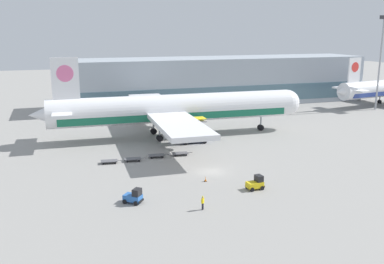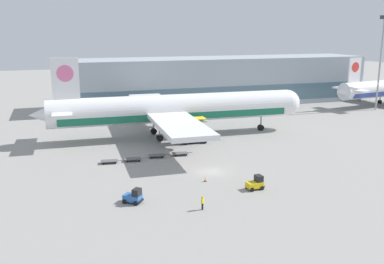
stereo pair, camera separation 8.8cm
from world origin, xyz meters
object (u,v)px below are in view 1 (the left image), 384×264
Objects in this scene: ground_crew_near at (203,202)px; baggage_dolly_third at (157,155)px; airplane_main at (172,109)px; baggage_dolly_trail at (180,153)px; baggage_tug_mid at (256,183)px; baggage_dolly_second at (133,159)px; baggage_tug_foreground at (134,197)px; traffic_cone_near at (206,179)px; scissor_lift_loader at (193,133)px; baggage_dolly_lead at (109,161)px; light_mast at (381,57)px.

baggage_dolly_third is at bearing 53.15° from ground_crew_near.
airplane_main is 15.33m from baggage_dolly_trail.
baggage_tug_mid reaches higher than baggage_dolly_second.
baggage_tug_foreground is 3.80× the size of traffic_cone_near.
ground_crew_near is at bearing -112.03° from traffic_cone_near.
scissor_lift_loader is 12.37m from baggage_dolly_third.
airplane_main is 31.57× the size of ground_crew_near.
baggage_dolly_second is (-11.24, -14.85, -5.45)m from airplane_main.
ground_crew_near is 10.41m from traffic_cone_near.
baggage_tug_mid reaches higher than baggage_dolly_trail.
ground_crew_near is (8.57, -23.18, 0.71)m from baggage_dolly_lead.
airplane_main is 34.10m from baggage_tug_mid.
airplane_main is 15.43× the size of baggage_dolly_second.
traffic_cone_near is at bearing -51.82° from baggage_dolly_second.
baggage_tug_foreground is (-78.21, -45.58, -13.99)m from light_mast.
scissor_lift_loader is 1.41× the size of baggage_dolly_third.
baggage_tug_foreground is 18.30m from baggage_dolly_lead.
light_mast is 9.32× the size of baggage_tug_foreground.
airplane_main is (-63.73, -12.46, -9.03)m from light_mast.
airplane_main reaches higher than baggage_dolly_third.
baggage_tug_foreground is at bearing -116.03° from baggage_dolly_trail.
light_mast is 6.90× the size of baggage_dolly_lead.
ground_crew_near is 2.51× the size of traffic_cone_near.
baggage_dolly_third is 14.92m from traffic_cone_near.
scissor_lift_loader is at bearing 96.81° from baggage_tug_foreground.
airplane_main is at bearing 84.38° from traffic_cone_near.
airplane_main is at bearing 70.37° from baggage_dolly_third.
baggage_dolly_trail is at bearing 96.95° from baggage_tug_foreground.
scissor_lift_loader is 19.93m from baggage_dolly_lead.
traffic_cone_near is at bearing 61.22° from baggage_tug_foreground.
baggage_dolly_lead is 1.00× the size of baggage_dolly_second.
light_mast is 35.39× the size of traffic_cone_near.
baggage_tug_mid is at bearing 37.62° from baggage_tug_foreground.
baggage_tug_mid is at bearing -68.33° from baggage_dolly_trail.
traffic_cone_near reaches higher than baggage_dolly_lead.
airplane_main reaches higher than baggage_tug_mid.
baggage_dolly_trail is (12.01, 19.01, -0.49)m from baggage_tug_foreground.
scissor_lift_loader is 2.88× the size of ground_crew_near.
light_mast is 14.12× the size of ground_crew_near.
baggage_dolly_third is at bearing 107.35° from baggage_tug_foreground.
baggage_dolly_second is at bearing -159.99° from light_mast.
traffic_cone_near is (11.68, 4.72, -0.52)m from baggage_tug_foreground.
baggage_tug_mid is 20.24m from baggage_dolly_trail.
baggage_dolly_lead is at bearing -133.65° from airplane_main.
baggage_dolly_lead and baggage_dolly_third have the same top height.
light_mast reaches higher than baggage_dolly_trail.
baggage_dolly_trail is 5.13× the size of traffic_cone_near.
baggage_dolly_lead is (-15.26, -14.85, -5.45)m from airplane_main.
baggage_tug_mid reaches higher than traffic_cone_near.
airplane_main is 15.43× the size of baggage_dolly_third.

